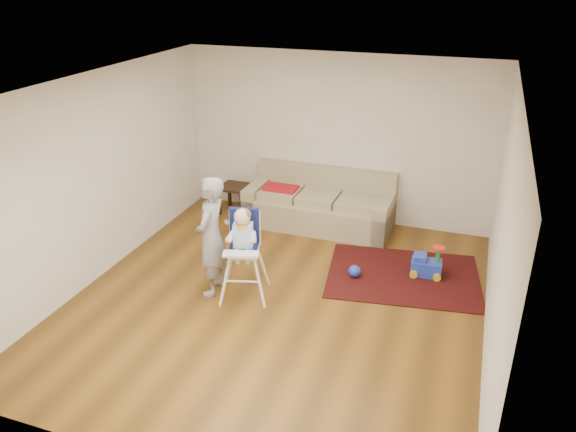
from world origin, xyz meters
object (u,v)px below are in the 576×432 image
(adult, at_px, (211,237))
(toy_ball, at_px, (355,271))
(side_table, at_px, (235,199))
(ride_on_toy, at_px, (427,260))
(high_chair, at_px, (244,254))
(sofa, at_px, (319,200))

(adult, bearing_deg, toy_ball, 115.35)
(adult, bearing_deg, side_table, -166.16)
(ride_on_toy, distance_m, toy_ball, 0.99)
(side_table, bearing_deg, high_chair, -63.21)
(sofa, bearing_deg, adult, -105.79)
(ride_on_toy, xyz_separation_m, adult, (-2.55, -1.31, 0.55))
(side_table, height_order, toy_ball, side_table)
(side_table, distance_m, toy_ball, 2.88)
(high_chair, bearing_deg, toy_ball, 19.54)
(toy_ball, bearing_deg, sofa, 123.10)
(high_chair, bearing_deg, adult, 170.75)
(sofa, height_order, side_table, sofa)
(ride_on_toy, bearing_deg, sofa, 146.73)
(high_chair, height_order, adult, adult)
(sofa, height_order, toy_ball, sofa)
(toy_ball, bearing_deg, ride_on_toy, 22.75)
(side_table, xyz_separation_m, high_chair, (1.21, -2.39, 0.35))
(side_table, xyz_separation_m, adult, (0.80, -2.44, 0.55))
(ride_on_toy, bearing_deg, adult, -156.25)
(toy_ball, bearing_deg, adult, -150.41)
(sofa, height_order, high_chair, high_chair)
(ride_on_toy, bearing_deg, toy_ball, -160.75)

